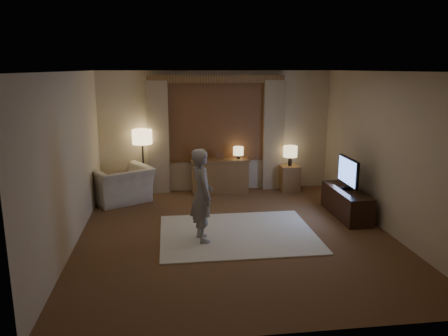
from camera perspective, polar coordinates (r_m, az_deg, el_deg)
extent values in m
cube|color=brown|center=(7.19, 1.50, -8.77)|extent=(5.00, 5.50, 0.02)
cube|color=silver|center=(6.68, 1.63, 12.60)|extent=(5.00, 5.50, 0.02)
cube|color=beige|center=(9.51, -1.03, 4.78)|extent=(5.00, 0.02, 2.60)
cube|color=beige|center=(4.20, 7.45, -5.91)|extent=(5.00, 0.02, 2.60)
cube|color=beige|center=(6.89, -19.53, 0.90)|extent=(0.02, 5.50, 2.60)
cube|color=beige|center=(7.61, 20.58, 1.90)|extent=(0.02, 5.50, 2.60)
cube|color=black|center=(9.45, -1.01, 6.26)|extent=(2.00, 0.01, 1.70)
cube|color=brown|center=(9.44, -1.01, 6.25)|extent=(2.08, 0.04, 1.78)
cube|color=tan|center=(9.36, -8.59, 3.89)|extent=(0.45, 0.12, 2.40)
cube|color=tan|center=(9.64, 6.47, 4.21)|extent=(0.45, 0.12, 2.40)
cube|color=brown|center=(9.33, -0.99, 11.53)|extent=(2.90, 0.14, 0.16)
cube|color=white|center=(7.20, 1.79, -8.56)|extent=(2.50, 2.00, 0.02)
cube|color=brown|center=(9.45, -0.54, -1.15)|extent=(1.20, 0.40, 0.70)
cube|color=brown|center=(9.35, -0.54, 1.53)|extent=(0.16, 0.02, 0.20)
imported|color=#999999|center=(9.30, -2.99, 1.76)|extent=(0.17, 0.13, 0.30)
cylinder|color=black|center=(9.41, 1.88, 1.35)|extent=(0.08, 0.08, 0.12)
cylinder|color=#FFDF99|center=(9.38, 1.88, 2.25)|extent=(0.22, 0.22, 0.18)
cylinder|color=black|center=(9.49, -10.34, -3.41)|extent=(0.30, 0.30, 0.03)
cylinder|color=black|center=(9.35, -10.47, -0.20)|extent=(0.04, 0.04, 1.12)
cylinder|color=#FFDF99|center=(9.22, -10.65, 4.03)|extent=(0.41, 0.41, 0.30)
imported|color=beige|center=(9.00, -13.30, -2.15)|extent=(1.44, 1.39, 0.72)
cube|color=brown|center=(9.71, 8.54, -1.32)|extent=(0.40, 0.40, 0.56)
cylinder|color=black|center=(9.63, 8.62, 0.87)|extent=(0.08, 0.08, 0.20)
cylinder|color=#FFDF99|center=(9.59, 8.66, 2.15)|extent=(0.30, 0.30, 0.24)
cube|color=black|center=(8.29, 15.68, -4.39)|extent=(0.45, 1.40, 0.50)
cube|color=black|center=(8.21, 15.79, -2.54)|extent=(0.20, 0.09, 0.05)
cube|color=black|center=(8.13, 15.93, -0.42)|extent=(0.05, 0.81, 0.50)
cube|color=#517ADC|center=(8.12, 15.75, -0.43)|extent=(0.00, 0.76, 0.45)
imported|color=gray|center=(6.70, -2.91, -3.57)|extent=(0.44, 0.59, 1.45)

